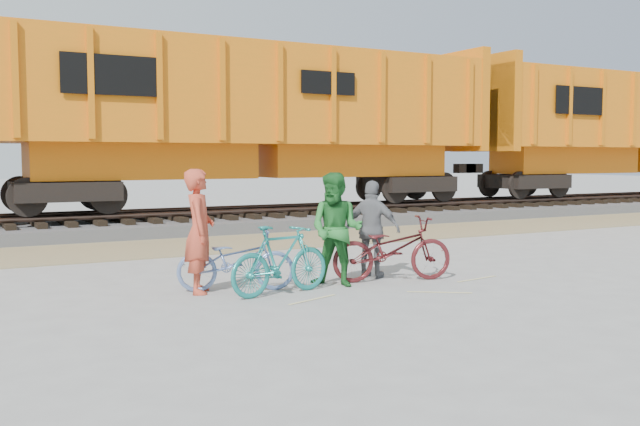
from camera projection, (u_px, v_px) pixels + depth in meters
The scene contains 12 objects.
ground at pixel (346, 284), 10.62m from camera, with size 120.00×120.00×0.00m, color #9E9E99.
gravel_strip at pixel (217, 244), 15.43m from camera, with size 120.00×3.00×0.02m, color #9A8C60.
ballast_bed at pixel (169, 225), 18.48m from camera, with size 120.00×4.00×0.30m, color slate.
track at pixel (169, 212), 18.46m from camera, with size 120.00×2.60×0.24m.
hopper_car_center at pixel (255, 117), 19.43m from camera, with size 14.00×3.13×4.65m.
hopper_car_right at pixel (625, 128), 26.59m from camera, with size 14.00×3.13×4.65m.
bicycle_blue at pixel (236, 260), 10.05m from camera, with size 0.58×1.65×0.87m, color #5F79AF.
bicycle_teal at pixel (281, 260), 9.77m from camera, with size 0.45×1.61×0.97m, color teal.
bicycle_maroon at pixel (392, 249), 10.85m from camera, with size 0.65×1.88×0.99m, color #55191C.
person_solo at pixel (199, 231), 9.87m from camera, with size 0.63×0.41×1.73m, color #C2432C.
person_man at pixel (336, 230), 10.40m from camera, with size 0.81×0.63×1.67m, color #226D2A.
person_woman at pixel (372, 229), 11.13m from camera, with size 0.90×0.37×1.53m, color slate.
Camera 1 is at (-5.38, -9.03, 1.88)m, focal length 40.00 mm.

